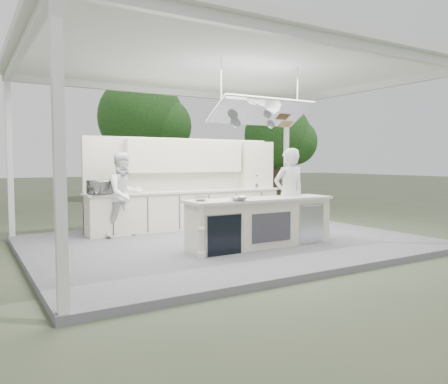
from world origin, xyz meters
TOP-DOWN VIEW (x-y plane):
  - ground at (0.00, 0.00)m, footprint 90.00×90.00m
  - stage_deck at (0.00, 0.00)m, footprint 8.00×6.00m
  - tent at (0.00, -0.01)m, footprint 8.20×6.20m
  - demo_island at (0.18, -0.91)m, footprint 3.10×0.79m
  - back_counter at (0.00, 1.90)m, footprint 5.08×0.72m
  - back_wall_unit at (0.44, 2.11)m, footprint 5.05×0.48m
  - tree_cluster at (-0.16, 9.77)m, footprint 19.55×9.40m
  - head_chef at (1.07, -0.70)m, footprint 0.75×0.53m
  - sous_chef at (-1.75, 1.55)m, footprint 1.06×0.92m
  - toaster_oven at (-2.20, 1.70)m, footprint 0.62×0.48m
  - bowl_large at (-0.48, -1.15)m, footprint 0.35×0.35m
  - bowl_small at (-1.10, -0.83)m, footprint 0.27×0.27m

SIDE VIEW (x-z plane):
  - ground at x=0.00m, z-range 0.00..0.00m
  - stage_deck at x=0.00m, z-range 0.00..0.12m
  - demo_island at x=0.18m, z-range 0.12..1.07m
  - back_counter at x=0.00m, z-range 0.12..1.07m
  - sous_chef at x=-1.75m, z-range 0.12..2.00m
  - head_chef at x=1.07m, z-range 0.12..2.06m
  - bowl_small at x=-1.10m, z-range 1.07..1.15m
  - bowl_large at x=-0.48m, z-range 1.07..1.15m
  - toaster_oven at x=-2.20m, z-range 1.07..1.38m
  - back_wall_unit at x=0.44m, z-range 0.45..2.70m
  - tree_cluster at x=-0.16m, z-range 0.36..6.21m
  - tent at x=0.00m, z-range 1.78..5.64m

